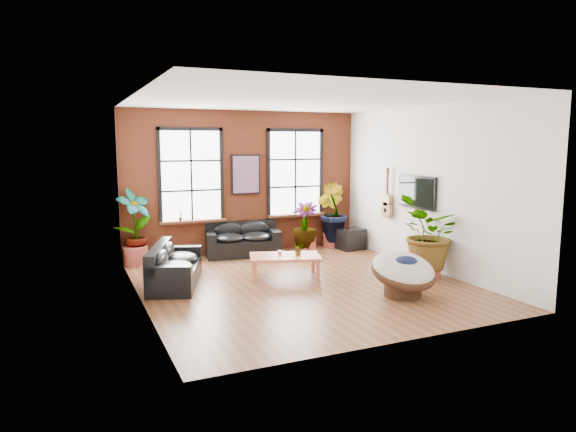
% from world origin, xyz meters
% --- Properties ---
extents(room, '(6.04, 6.54, 3.54)m').
position_xyz_m(room, '(0.00, 0.15, 1.75)').
color(room, brown).
rests_on(room, ground).
extents(sofa_back, '(1.88, 1.13, 0.81)m').
position_xyz_m(sofa_back, '(-0.21, 2.89, 0.37)').
color(sofa_back, black).
rests_on(sofa_back, ground).
extents(sofa_left, '(1.43, 2.11, 0.77)m').
position_xyz_m(sofa_left, '(-2.29, 0.91, 0.35)').
color(sofa_left, black).
rests_on(sofa_left, ground).
extents(coffee_table, '(1.59, 1.21, 0.54)m').
position_xyz_m(coffee_table, '(-0.09, 0.56, 0.40)').
color(coffee_table, '#C46546').
rests_on(coffee_table, ground).
extents(papasan_chair, '(1.19, 1.21, 0.86)m').
position_xyz_m(papasan_chair, '(1.32, -1.49, 0.44)').
color(papasan_chair, '#3C2415').
rests_on(papasan_chair, ground).
extents(poster, '(0.74, 0.06, 0.98)m').
position_xyz_m(poster, '(0.00, 3.18, 1.95)').
color(poster, black).
rests_on(poster, room).
extents(tv_wall_unit, '(0.13, 1.86, 1.20)m').
position_xyz_m(tv_wall_unit, '(2.93, 0.60, 1.54)').
color(tv_wall_unit, black).
rests_on(tv_wall_unit, room).
extents(media_box, '(0.70, 0.60, 0.54)m').
position_xyz_m(media_box, '(2.58, 2.44, 0.27)').
color(media_box, black).
rests_on(media_box, ground).
extents(pot_back_left, '(0.71, 0.71, 0.42)m').
position_xyz_m(pot_back_left, '(-2.74, 2.92, 0.21)').
color(pot_back_left, '#A04034').
rests_on(pot_back_left, ground).
extents(pot_back_right, '(0.58, 0.58, 0.38)m').
position_xyz_m(pot_back_right, '(2.31, 2.92, 0.19)').
color(pot_back_right, '#A04034').
rests_on(pot_back_right, ground).
extents(pot_right_wall, '(0.60, 0.60, 0.38)m').
position_xyz_m(pot_right_wall, '(2.56, -0.64, 0.19)').
color(pot_right_wall, '#A04034').
rests_on(pot_right_wall, ground).
extents(pot_mid, '(0.69, 0.69, 0.38)m').
position_xyz_m(pot_mid, '(1.33, 2.54, 0.19)').
color(pot_mid, '#A04034').
rests_on(pot_mid, ground).
extents(floor_plant_back_left, '(0.99, 0.89, 1.57)m').
position_xyz_m(floor_plant_back_left, '(-2.71, 2.95, 0.93)').
color(floor_plant_back_left, '#265316').
rests_on(floor_plant_back_left, ground).
extents(floor_plant_back_right, '(0.98, 1.06, 1.55)m').
position_xyz_m(floor_plant_back_right, '(2.27, 2.94, 0.93)').
color(floor_plant_back_right, '#265316').
rests_on(floor_plant_back_right, ground).
extents(floor_plant_right_wall, '(1.79, 1.79, 1.51)m').
position_xyz_m(floor_plant_right_wall, '(2.56, -0.66, 0.91)').
color(floor_plant_right_wall, '#265316').
rests_on(floor_plant_right_wall, ground).
extents(floor_plant_mid, '(0.89, 0.89, 1.13)m').
position_xyz_m(floor_plant_mid, '(1.30, 2.51, 0.71)').
color(floor_plant_mid, '#265316').
rests_on(floor_plant_mid, ground).
extents(table_plant, '(0.27, 0.26, 0.24)m').
position_xyz_m(table_plant, '(0.17, 0.45, 0.57)').
color(table_plant, '#265316').
rests_on(table_plant, coffee_table).
extents(sill_plant_left, '(0.17, 0.17, 0.27)m').
position_xyz_m(sill_plant_left, '(-1.65, 3.13, 1.04)').
color(sill_plant_left, '#265316').
rests_on(sill_plant_left, room).
extents(sill_plant_right, '(0.19, 0.19, 0.27)m').
position_xyz_m(sill_plant_right, '(1.70, 3.13, 1.04)').
color(sill_plant_right, '#265316').
rests_on(sill_plant_right, room).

